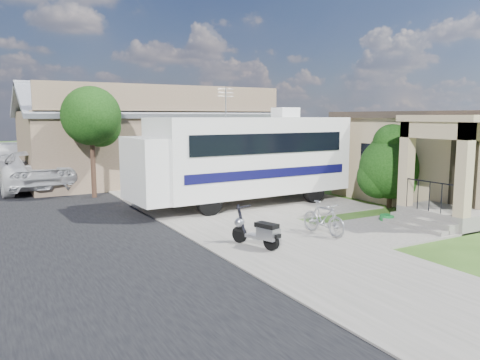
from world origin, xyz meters
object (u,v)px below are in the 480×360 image
motorhome (243,156)px  pickup_truck (32,170)px  van (7,158)px  scooter (258,232)px  garden_hose (387,219)px  shrub (391,165)px  bicycle (323,220)px

motorhome → pickup_truck: motorhome is taller
van → pickup_truck: bearing=-82.2°
scooter → van: (-4.61, 21.00, 0.42)m
pickup_truck → garden_hose: bearing=123.0°
shrub → garden_hose: bearing=-138.2°
scooter → bicycle: bearing=-13.2°
bicycle → garden_hose: 3.02m
scooter → garden_hose: size_ratio=3.36×
scooter → van: 21.50m
scooter → pickup_truck: bearing=87.9°
shrub → garden_hose: size_ratio=6.89×
shrub → van: (-11.80, 18.60, -0.70)m
motorhome → shrub: size_ratio=2.78×
shrub → scooter: (-7.19, -2.39, -1.12)m
bicycle → pickup_truck: 14.91m
pickup_truck → van: bearing=-86.8°
scooter → van: size_ratio=0.25×
pickup_truck → garden_hose: (9.17, -13.12, -0.79)m
bicycle → van: van is taller
scooter → bicycle: (2.26, 0.19, 0.01)m
scooter → garden_hose: (5.22, 0.63, -0.36)m
motorhome → van: (-7.25, 15.60, -0.99)m
van → garden_hose: van is taller
shrub → bicycle: 5.51m
bicycle → van: size_ratio=0.26×
motorhome → pickup_truck: (-6.59, 8.35, -0.97)m
pickup_truck → van: (-0.66, 7.25, -0.02)m
bicycle → garden_hose: (2.96, 0.44, -0.37)m
motorhome → van: bearing=112.4°
garden_hose → motorhome: bearing=118.4°
pickup_truck → van: 7.28m
scooter → bicycle: 2.27m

